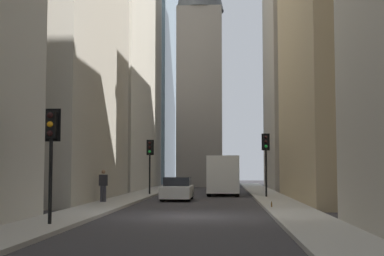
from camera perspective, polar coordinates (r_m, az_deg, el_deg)
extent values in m
plane|color=#302D30|center=(22.32, -0.50, -9.30)|extent=(135.00, 135.00, 0.00)
cube|color=#A8A399|center=(23.07, -11.86, -8.87)|extent=(90.00, 2.20, 0.14)
cube|color=#A8A399|center=(22.45, 11.18, -9.01)|extent=(90.00, 2.20, 0.14)
cube|color=#9E8966|center=(35.04, 18.69, 10.99)|extent=(16.32, 10.00, 22.10)
cube|color=gray|center=(53.45, 13.40, 12.02)|extent=(12.84, 10.00, 33.72)
cube|color=beige|center=(53.67, -9.88, 10.63)|extent=(19.60, 10.00, 31.43)
cube|color=gray|center=(59.26, 0.85, 3.19)|extent=(4.83, 4.83, 19.34)
cube|color=silver|center=(39.20, 3.29, -4.88)|extent=(4.60, 2.25, 2.60)
cube|color=#38383D|center=(42.41, 3.31, -5.31)|extent=(1.90, 2.25, 1.90)
cube|color=black|center=(42.40, 3.31, -4.50)|extent=(1.92, 2.09, 0.64)
cylinder|color=black|center=(42.43, 4.65, -6.32)|extent=(0.88, 0.28, 0.88)
cylinder|color=black|center=(42.44, 1.98, -6.33)|extent=(0.88, 0.28, 0.88)
cylinder|color=black|center=(37.84, 4.79, -6.57)|extent=(0.88, 0.28, 0.88)
cylinder|color=black|center=(37.85, 1.79, -6.58)|extent=(0.88, 0.28, 0.88)
cube|color=silver|center=(33.47, -1.57, -6.73)|extent=(4.30, 1.78, 0.70)
cube|color=black|center=(33.65, -1.54, -5.66)|extent=(2.10, 1.58, 0.54)
cylinder|color=black|center=(32.08, -0.39, -7.20)|extent=(0.64, 0.22, 0.64)
cylinder|color=black|center=(32.22, -3.18, -7.18)|extent=(0.64, 0.22, 0.64)
cylinder|color=black|center=(34.77, -0.08, -6.98)|extent=(0.64, 0.22, 0.64)
cylinder|color=black|center=(34.90, -2.66, -6.97)|extent=(0.64, 0.22, 0.64)
cylinder|color=black|center=(18.42, -14.72, -5.41)|extent=(0.12, 0.12, 2.80)
cube|color=black|center=(18.47, -14.61, 0.34)|extent=(0.28, 0.32, 0.90)
cube|color=black|center=(18.62, -14.46, 0.31)|extent=(0.03, 0.52, 1.10)
sphere|color=black|center=(18.35, -14.74, 1.32)|extent=(0.20, 0.20, 0.20)
sphere|color=orange|center=(18.32, -14.76, 0.38)|extent=(0.20, 0.20, 0.20)
sphere|color=black|center=(18.30, -14.78, -0.55)|extent=(0.20, 0.20, 0.20)
cylinder|color=black|center=(35.38, 7.83, -4.68)|extent=(0.12, 0.12, 3.09)
cube|color=black|center=(35.42, 7.79, -1.45)|extent=(0.28, 0.32, 0.90)
cube|color=black|center=(35.57, 7.78, -1.47)|extent=(0.03, 0.52, 1.10)
sphere|color=black|center=(35.28, 7.81, -0.95)|extent=(0.20, 0.20, 0.20)
sphere|color=black|center=(35.26, 7.81, -1.44)|extent=(0.20, 0.20, 0.20)
sphere|color=green|center=(35.25, 7.82, -1.93)|extent=(0.20, 0.20, 0.20)
cylinder|color=black|center=(38.68, -4.48, -4.84)|extent=(0.12, 0.12, 2.87)
cube|color=black|center=(38.71, -4.47, -2.05)|extent=(0.28, 0.32, 0.90)
cube|color=black|center=(38.86, -4.44, -2.06)|extent=(0.03, 0.52, 1.10)
sphere|color=black|center=(38.56, -4.50, -1.60)|extent=(0.20, 0.20, 0.20)
sphere|color=black|center=(38.55, -4.50, -2.04)|extent=(0.20, 0.20, 0.20)
sphere|color=green|center=(38.54, -4.50, -2.49)|extent=(0.20, 0.20, 0.20)
cylinder|color=#33333D|center=(29.97, -9.20, -6.86)|extent=(0.16, 0.16, 0.87)
cylinder|color=#33333D|center=(30.01, -9.52, -6.86)|extent=(0.16, 0.16, 0.87)
cube|color=#232328|center=(29.97, -9.34, -5.45)|extent=(0.26, 0.44, 0.60)
sphere|color=#936B4C|center=(29.96, -9.33, -4.59)|extent=(0.22, 0.22, 0.22)
cylinder|color=brown|center=(25.89, 8.40, -8.03)|extent=(0.07, 0.07, 0.20)
cylinder|color=brown|center=(25.88, 8.40, -7.73)|extent=(0.03, 0.03, 0.07)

